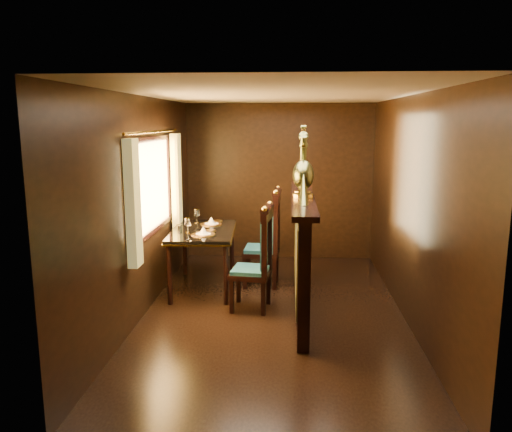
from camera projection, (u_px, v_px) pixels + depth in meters
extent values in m
plane|color=black|center=(273.00, 313.00, 5.84)|extent=(5.00, 5.00, 0.00)
cube|color=black|center=(279.00, 182.00, 8.06)|extent=(3.00, 0.04, 2.50)
cube|color=black|center=(261.00, 276.00, 3.16)|extent=(3.00, 0.04, 2.50)
cube|color=black|center=(143.00, 207.00, 5.71)|extent=(0.04, 5.00, 2.50)
cube|color=black|center=(410.00, 210.00, 5.51)|extent=(0.04, 5.00, 2.50)
cube|color=beige|center=(275.00, 94.00, 5.37)|extent=(3.00, 5.00, 0.04)
cube|color=#FFC672|center=(150.00, 186.00, 5.97)|extent=(0.01, 1.70, 1.05)
cube|color=yellow|center=(133.00, 204.00, 5.02)|extent=(0.10, 0.22, 1.30)
cube|color=yellow|center=(176.00, 181.00, 6.92)|extent=(0.10, 0.22, 1.30)
cylinder|color=gold|center=(154.00, 132.00, 5.84)|extent=(0.03, 2.20, 0.03)
cube|color=black|center=(302.00, 254.00, 5.99)|extent=(0.12, 2.60, 1.30)
cube|color=#3A3D1B|center=(296.00, 249.00, 5.99)|extent=(0.02, 2.20, 0.95)
cube|color=black|center=(303.00, 198.00, 5.87)|extent=(0.26, 2.70, 0.06)
cube|color=black|center=(203.00, 231.00, 6.59)|extent=(0.89, 1.39, 0.04)
cube|color=gold|center=(203.00, 233.00, 6.59)|extent=(0.91, 1.41, 0.02)
cylinder|color=black|center=(169.00, 275.00, 6.07)|extent=(0.06, 0.06, 0.75)
cylinder|color=black|center=(226.00, 275.00, 6.06)|extent=(0.06, 0.06, 0.75)
cylinder|color=black|center=(185.00, 249.00, 7.27)|extent=(0.06, 0.06, 0.75)
cylinder|color=black|center=(232.00, 250.00, 7.26)|extent=(0.06, 0.06, 0.75)
cylinder|color=orange|center=(203.00, 234.00, 6.28)|extent=(0.30, 0.30, 0.01)
cone|color=silver|center=(203.00, 230.00, 6.27)|extent=(0.11, 0.11, 0.10)
cylinder|color=orange|center=(211.00, 224.00, 6.90)|extent=(0.30, 0.30, 0.01)
cone|color=silver|center=(211.00, 220.00, 6.89)|extent=(0.11, 0.11, 0.10)
cylinder|color=silver|center=(179.00, 228.00, 6.54)|extent=(0.03, 0.03, 0.06)
cylinder|color=silver|center=(180.00, 227.00, 6.61)|extent=(0.03, 0.03, 0.06)
cube|color=black|center=(251.00, 274.00, 5.92)|extent=(0.50, 0.50, 0.06)
cube|color=#134557|center=(251.00, 270.00, 5.91)|extent=(0.45, 0.45, 0.05)
cube|color=#134557|center=(267.00, 243.00, 5.81)|extent=(0.07, 0.36, 0.58)
cube|color=black|center=(232.00, 297.00, 5.82)|extent=(0.05, 0.05, 0.40)
cube|color=black|center=(263.00, 299.00, 5.75)|extent=(0.05, 0.05, 0.40)
cube|color=black|center=(239.00, 286.00, 6.18)|extent=(0.05, 0.05, 0.40)
cube|color=black|center=(269.00, 288.00, 6.11)|extent=(0.05, 0.05, 0.40)
sphere|color=gold|center=(265.00, 209.00, 5.55)|extent=(0.07, 0.07, 0.07)
sphere|color=gold|center=(270.00, 204.00, 5.91)|extent=(0.07, 0.07, 0.07)
cube|color=black|center=(261.00, 252.00, 6.79)|extent=(0.50, 0.50, 0.06)
cube|color=#134557|center=(261.00, 249.00, 6.78)|extent=(0.45, 0.45, 0.05)
cube|color=#134557|center=(277.00, 224.00, 6.69)|extent=(0.05, 0.37, 0.61)
cube|color=black|center=(245.00, 273.00, 6.66)|extent=(0.05, 0.05, 0.43)
cube|color=black|center=(274.00, 274.00, 6.62)|extent=(0.05, 0.05, 0.43)
cube|color=black|center=(249.00, 265.00, 7.05)|extent=(0.05, 0.05, 0.43)
cube|color=black|center=(277.00, 266.00, 7.01)|extent=(0.05, 0.05, 0.43)
sphere|color=gold|center=(276.00, 192.00, 6.41)|extent=(0.07, 0.07, 0.07)
sphere|color=gold|center=(278.00, 188.00, 6.80)|extent=(0.07, 0.07, 0.07)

